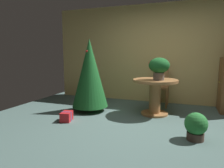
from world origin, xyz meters
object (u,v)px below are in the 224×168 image
flower_vase (159,67)px  potted_plant (196,126)px  gift_box_red (67,116)px  round_dining_table (155,91)px  wooden_chair_far (160,84)px  holiday_tree (90,73)px

flower_vase → potted_plant: (0.72, -1.06, -0.82)m
gift_box_red → potted_plant: (2.34, -0.09, 0.13)m
round_dining_table → gift_box_red: 1.91m
flower_vase → wooden_chair_far: (-0.08, 0.92, -0.50)m
round_dining_table → wooden_chair_far: 0.85m
gift_box_red → potted_plant: potted_plant is taller
holiday_tree → potted_plant: 2.50m
round_dining_table → holiday_tree: holiday_tree is taller
wooden_chair_far → gift_box_red: (-1.54, -1.89, -0.46)m
wooden_chair_far → holiday_tree: 1.82m
holiday_tree → gift_box_red: (-0.11, -0.82, -0.78)m
holiday_tree → gift_box_red: bearing=-97.3°
round_dining_table → potted_plant: size_ratio=2.22×
flower_vase → gift_box_red: 2.11m
wooden_chair_far → potted_plant: (0.79, -1.99, -0.32)m
round_dining_table → flower_vase: 0.55m
round_dining_table → potted_plant: 1.41m
round_dining_table → holiday_tree: 1.50m
wooden_chair_far → round_dining_table: bearing=-90.0°
round_dining_table → gift_box_red: bearing=-145.9°
wooden_chair_far → holiday_tree: (-1.44, -1.07, 0.33)m
gift_box_red → flower_vase: bearing=30.9°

